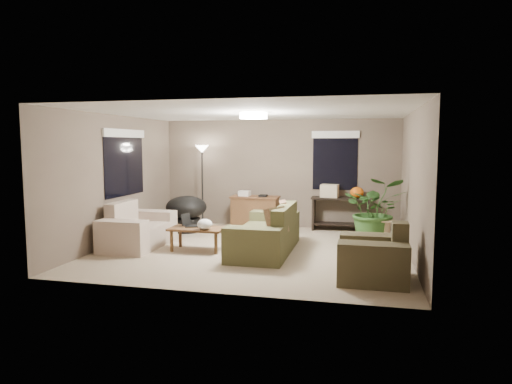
% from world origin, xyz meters
% --- Properties ---
extents(room_shell, '(5.50, 5.50, 5.50)m').
position_xyz_m(room_shell, '(0.00, 0.00, 1.25)').
color(room_shell, tan).
rests_on(room_shell, ground).
extents(main_sofa, '(0.95, 2.20, 0.85)m').
position_xyz_m(main_sofa, '(0.27, -0.07, 0.29)').
color(main_sofa, '#4B4C2D').
rests_on(main_sofa, ground).
extents(throw_pillows, '(0.40, 1.40, 0.47)m').
position_xyz_m(throw_pillows, '(0.53, -0.07, 0.65)').
color(throw_pillows, '#8C7251').
rests_on(throw_pillows, main_sofa).
extents(loveseat, '(0.90, 1.60, 0.85)m').
position_xyz_m(loveseat, '(-2.22, -0.23, 0.30)').
color(loveseat, beige).
rests_on(loveseat, ground).
extents(armchair, '(0.95, 1.00, 0.85)m').
position_xyz_m(armchair, '(2.11, -1.42, 0.30)').
color(armchair, brown).
rests_on(armchair, ground).
extents(coffee_table, '(1.00, 0.55, 0.42)m').
position_xyz_m(coffee_table, '(-0.99, -0.27, 0.36)').
color(coffee_table, brown).
rests_on(coffee_table, ground).
extents(laptop, '(0.43, 0.34, 0.24)m').
position_xyz_m(laptop, '(-1.16, -0.17, 0.48)').
color(laptop, black).
rests_on(laptop, coffee_table).
extents(plastic_bag, '(0.30, 0.28, 0.19)m').
position_xyz_m(plastic_bag, '(-0.79, -0.42, 0.52)').
color(plastic_bag, white).
rests_on(plastic_bag, coffee_table).
extents(desk, '(1.10, 0.50, 0.75)m').
position_xyz_m(desk, '(-0.47, 2.09, 0.38)').
color(desk, brown).
rests_on(desk, ground).
extents(desk_papers, '(0.67, 0.27, 0.12)m').
position_xyz_m(desk_papers, '(-0.62, 2.07, 0.80)').
color(desk_papers, silver).
rests_on(desk_papers, desk).
extents(console_table, '(1.30, 0.40, 0.75)m').
position_xyz_m(console_table, '(1.45, 2.28, 0.44)').
color(console_table, black).
rests_on(console_table, ground).
extents(pumpkin, '(0.38, 0.38, 0.24)m').
position_xyz_m(pumpkin, '(1.80, 2.28, 0.87)').
color(pumpkin, orange).
rests_on(pumpkin, console_table).
extents(cardboard_box, '(0.41, 0.33, 0.29)m').
position_xyz_m(cardboard_box, '(1.20, 2.28, 0.89)').
color(cardboard_box, beige).
rests_on(cardboard_box, console_table).
extents(papasan_chair, '(1.18, 1.18, 0.80)m').
position_xyz_m(papasan_chair, '(-1.87, 1.38, 0.47)').
color(papasan_chair, black).
rests_on(papasan_chair, ground).
extents(floor_lamp, '(0.32, 0.32, 1.91)m').
position_xyz_m(floor_lamp, '(-1.76, 2.13, 1.60)').
color(floor_lamp, black).
rests_on(floor_lamp, ground).
extents(ceiling_fixture, '(0.50, 0.50, 0.10)m').
position_xyz_m(ceiling_fixture, '(0.00, 0.00, 2.44)').
color(ceiling_fixture, white).
rests_on(ceiling_fixture, room_shell).
extents(houseplant, '(1.17, 1.30, 1.02)m').
position_xyz_m(houseplant, '(2.18, 1.11, 0.51)').
color(houseplant, '#2D5923').
rests_on(houseplant, ground).
extents(cat_scratching_post, '(0.32, 0.32, 0.50)m').
position_xyz_m(cat_scratching_post, '(2.40, 0.86, 0.21)').
color(cat_scratching_post, tan).
rests_on(cat_scratching_post, ground).
extents(window_left, '(0.05, 1.56, 1.33)m').
position_xyz_m(window_left, '(-2.73, 0.30, 1.78)').
color(window_left, black).
rests_on(window_left, room_shell).
extents(window_back, '(1.06, 0.05, 1.33)m').
position_xyz_m(window_back, '(1.30, 2.48, 1.79)').
color(window_back, black).
rests_on(window_back, room_shell).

